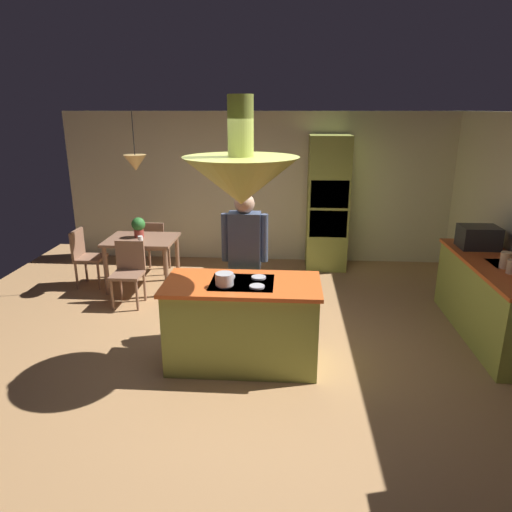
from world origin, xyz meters
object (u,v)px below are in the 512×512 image
object	(u,v)px
person_at_island	(245,256)
chair_by_back_wall	(154,243)
chair_at_corner	(85,254)
cooking_pot_on_cooktop	(224,279)
chair_facing_island	(129,269)
dining_table	(142,246)
microwave_on_counter	(479,237)
oven_tower	(328,204)
kitchen_island	(242,323)
canister_tea	(506,260)
potted_plant_on_table	(138,226)
cup_on_table	(140,239)

from	to	relation	value
person_at_island	chair_by_back_wall	world-z (taller)	person_at_island
chair_at_corner	cooking_pot_on_cooktop	bearing A→B (deg)	-132.66
cooking_pot_on_cooktop	chair_facing_island	bearing A→B (deg)	133.76
dining_table	microwave_on_counter	bearing A→B (deg)	-8.49
oven_tower	dining_table	world-z (taller)	oven_tower
oven_tower	chair_by_back_wall	size ratio (longest dim) A/B	2.52
chair_facing_island	chair_at_corner	distance (m)	1.08
kitchen_island	microwave_on_counter	xyz separation A→B (m)	(2.84, 1.42, 0.59)
kitchen_island	canister_tea	bearing A→B (deg)	12.72
dining_table	cooking_pot_on_cooktop	bearing A→B (deg)	-55.37
oven_tower	chair_at_corner	bearing A→B (deg)	-162.74
dining_table	person_at_island	size ratio (longest dim) A/B	0.59
kitchen_island	potted_plant_on_table	xyz separation A→B (m)	(-1.75, 2.16, 0.47)
chair_by_back_wall	chair_at_corner	world-z (taller)	same
person_at_island	chair_by_back_wall	bearing A→B (deg)	129.08
potted_plant_on_table	microwave_on_counter	world-z (taller)	microwave_on_counter
cup_on_table	cooking_pot_on_cooktop	world-z (taller)	cooking_pot_on_cooktop
person_at_island	canister_tea	world-z (taller)	person_at_island
microwave_on_counter	potted_plant_on_table	bearing A→B (deg)	170.83
oven_tower	cup_on_table	world-z (taller)	oven_tower
dining_table	chair_at_corner	distance (m)	0.89
chair_by_back_wall	canister_tea	bearing A→B (deg)	155.37
cup_on_table	canister_tea	world-z (taller)	canister_tea
cooking_pot_on_cooktop	dining_table	bearing A→B (deg)	124.63
cooking_pot_on_cooktop	chair_by_back_wall	bearing A→B (deg)	118.37
kitchen_island	canister_tea	world-z (taller)	canister_tea
microwave_on_counter	chair_facing_island	bearing A→B (deg)	179.30
dining_table	person_at_island	world-z (taller)	person_at_island
chair_by_back_wall	cooking_pot_on_cooktop	distance (m)	3.28
microwave_on_counter	kitchen_island	bearing A→B (deg)	-153.39
dining_table	cup_on_table	world-z (taller)	cup_on_table
kitchen_island	canister_tea	xyz separation A→B (m)	(2.84, 0.64, 0.54)
person_at_island	dining_table	bearing A→B (deg)	139.37
chair_by_back_wall	canister_tea	world-z (taller)	canister_tea
chair_facing_island	cup_on_table	size ratio (longest dim) A/B	9.67
chair_facing_island	canister_tea	size ratio (longest dim) A/B	4.75
canister_tea	microwave_on_counter	size ratio (longest dim) A/B	0.40
kitchen_island	chair_at_corner	distance (m)	3.33
cup_on_table	chair_by_back_wall	bearing A→B (deg)	93.72
person_at_island	chair_by_back_wall	xyz separation A→B (m)	(-1.67, 2.05, -0.47)
dining_table	chair_by_back_wall	size ratio (longest dim) A/B	1.15
chair_at_corner	person_at_island	bearing A→B (deg)	-119.32
chair_at_corner	microwave_on_counter	bearing A→B (deg)	-97.12
kitchen_island	person_at_island	size ratio (longest dim) A/B	0.94
kitchen_island	chair_facing_island	bearing A→B (deg)	139.00
dining_table	cup_on_table	bearing A→B (deg)	-75.07
cup_on_table	canister_tea	distance (m)	4.66
person_at_island	chair_facing_island	bearing A→B (deg)	154.13
dining_table	microwave_on_counter	distance (m)	4.61
oven_tower	kitchen_island	bearing A→B (deg)	-108.73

